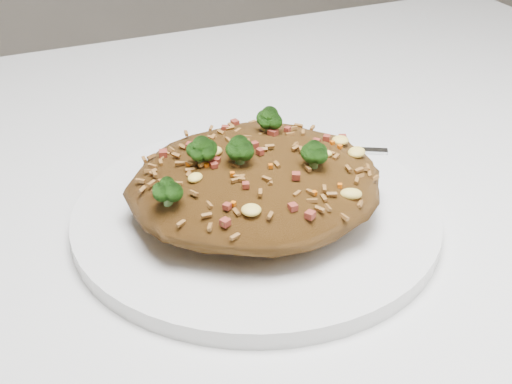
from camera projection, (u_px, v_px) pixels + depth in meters
dining_table at (217, 262)px, 0.69m from camera, size 1.20×0.80×0.75m
plate at (256, 215)px, 0.58m from camera, size 0.30×0.30×0.01m
fried_rice at (256, 174)px, 0.56m from camera, size 0.20×0.18×0.07m
fork at (308, 148)px, 0.66m from camera, size 0.15×0.09×0.00m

